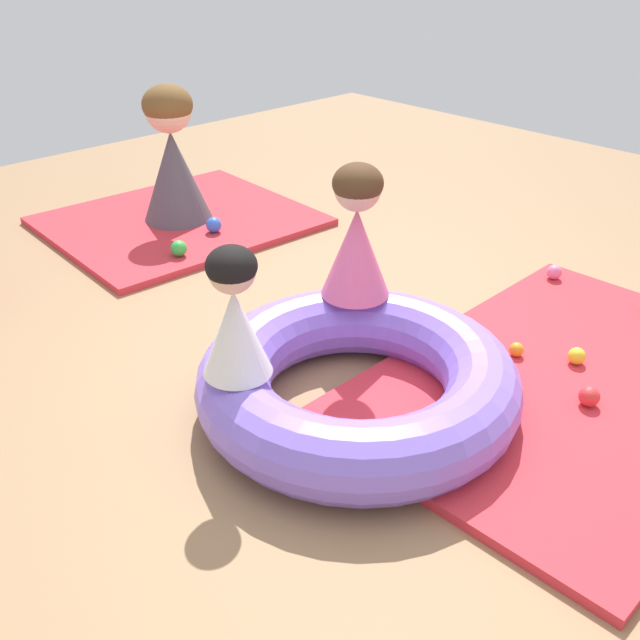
{
  "coord_description": "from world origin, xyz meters",
  "views": [
    {
      "loc": [
        -1.65,
        -1.46,
        1.63
      ],
      "look_at": [
        -0.03,
        0.25,
        0.32
      ],
      "focal_mm": 40.57,
      "sensor_mm": 36.0,
      "label": 1
    }
  ],
  "objects": [
    {
      "name": "ground_plane",
      "position": [
        0.0,
        0.0,
        0.0
      ],
      "size": [
        8.0,
        8.0,
        0.0
      ],
      "primitive_type": "plane",
      "color": "#93704C"
    },
    {
      "name": "gym_mat_center_rear",
      "position": [
        0.69,
        -0.44,
        0.02
      ],
      "size": [
        1.89,
        1.31,
        0.04
      ],
      "primitive_type": "cube",
      "rotation": [
        0.0,
        0.0,
        0.02
      ],
      "color": "red",
      "rests_on": "ground"
    },
    {
      "name": "gym_mat_far_right",
      "position": [
        0.55,
        2.1,
        0.02
      ],
      "size": [
        1.51,
        1.34,
        0.04
      ],
      "primitive_type": "cube",
      "rotation": [
        0.0,
        0.0,
        -0.05
      ],
      "color": "red",
      "rests_on": "ground"
    },
    {
      "name": "inflatable_cushion",
      "position": [
        -0.03,
        0.05,
        0.14
      ],
      "size": [
        1.19,
        1.19,
        0.28
      ],
      "primitive_type": "torus",
      "color": "#8466E0",
      "rests_on": "ground"
    },
    {
      "name": "child_in_pink",
      "position": [
        0.28,
        0.36,
        0.54
      ],
      "size": [
        0.4,
        0.4,
        0.55
      ],
      "rotation": [
        0.0,
        0.0,
        5.47
      ],
      "color": "#E5608E",
      "rests_on": "inflatable_cushion"
    },
    {
      "name": "child_in_white",
      "position": [
        -0.43,
        0.23,
        0.5
      ],
      "size": [
        0.3,
        0.3,
        0.46
      ],
      "rotation": [
        0.0,
        0.0,
        1.26
      ],
      "color": "white",
      "rests_on": "inflatable_cushion"
    },
    {
      "name": "adult_seated",
      "position": [
        0.55,
        2.1,
        0.42
      ],
      "size": [
        0.47,
        0.47,
        0.79
      ],
      "rotation": [
        0.0,
        0.0,
        0.18
      ],
      "color": "#4C4751",
      "rests_on": "gym_mat_far_right"
    },
    {
      "name": "play_ball_yellow",
      "position": [
        0.81,
        -0.38,
        0.08
      ],
      "size": [
        0.07,
        0.07,
        0.07
      ],
      "primitive_type": "sphere",
      "color": "yellow",
      "rests_on": "gym_mat_center_rear"
    },
    {
      "name": "play_ball_green",
      "position": [
        0.24,
        1.63,
        0.08
      ],
      "size": [
        0.09,
        0.09,
        0.09
      ],
      "primitive_type": "sphere",
      "color": "green",
      "rests_on": "gym_mat_far_right"
    },
    {
      "name": "play_ball_orange",
      "position": [
        0.69,
        -0.18,
        0.07
      ],
      "size": [
        0.06,
        0.06,
        0.06
      ],
      "primitive_type": "sphere",
      "color": "orange",
      "rests_on": "gym_mat_center_rear"
    },
    {
      "name": "play_ball_blue",
      "position": [
        0.58,
        1.78,
        0.08
      ],
      "size": [
        0.09,
        0.09,
        0.09
      ],
      "primitive_type": "sphere",
      "color": "blue",
      "rests_on": "gym_mat_far_right"
    },
    {
      "name": "play_ball_pink",
      "position": [
        1.45,
        0.1,
        0.08
      ],
      "size": [
        0.07,
        0.07,
        0.07
      ],
      "primitive_type": "sphere",
      "color": "pink",
      "rests_on": "gym_mat_center_rear"
    },
    {
      "name": "play_ball_red",
      "position": [
        0.58,
        -0.56,
        0.08
      ],
      "size": [
        0.08,
        0.08,
        0.08
      ],
      "primitive_type": "sphere",
      "color": "red",
      "rests_on": "gym_mat_center_rear"
    }
  ]
}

